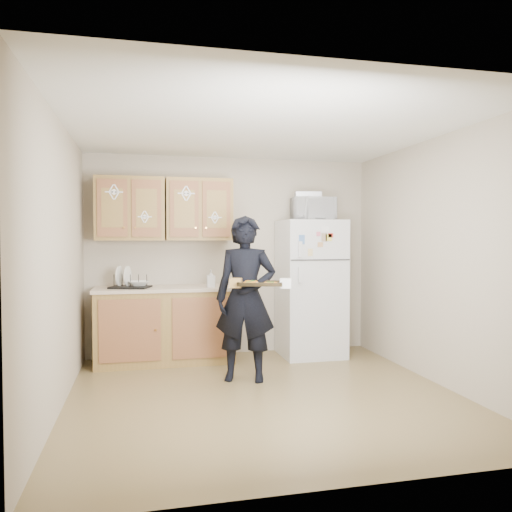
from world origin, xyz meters
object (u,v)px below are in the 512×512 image
object	(u,v)px
person	(246,298)
microwave	(313,209)
baking_tray	(261,284)
dish_rack	(130,281)
refrigerator	(311,288)

from	to	relation	value
person	microwave	distance (m)	1.66
baking_tray	dish_rack	world-z (taller)	dish_rack
microwave	person	bearing A→B (deg)	-138.71
dish_rack	refrigerator	bearing A→B (deg)	-0.21
refrigerator	dish_rack	distance (m)	2.20
dish_rack	person	bearing A→B (deg)	-37.58
refrigerator	dish_rack	size ratio (longest dim) A/B	3.94
baking_tray	dish_rack	distance (m)	1.74
baking_tray	refrigerator	bearing A→B (deg)	69.97
refrigerator	person	distance (m)	1.36
refrigerator	person	bearing A→B (deg)	-138.68
refrigerator	microwave	world-z (taller)	microwave
microwave	dish_rack	xyz separation A→B (m)	(-2.21, 0.06, -0.85)
refrigerator	baking_tray	world-z (taller)	refrigerator
refrigerator	microwave	xyz separation A→B (m)	(0.01, -0.05, 0.99)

